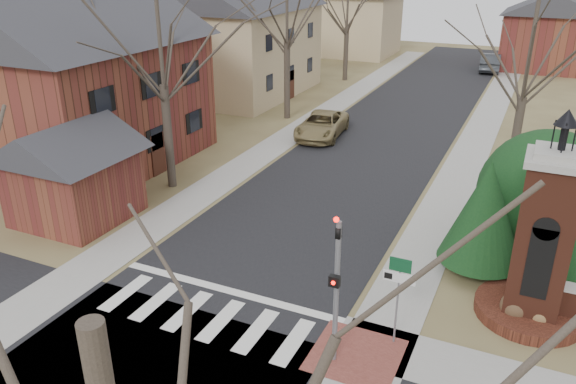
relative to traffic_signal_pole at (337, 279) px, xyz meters
The scene contains 23 objects.
ground 5.05m from the traffic_signal_pole, behind, with size 120.00×120.00×0.00m, color brown.
main_street 22.01m from the traffic_signal_pole, 101.35° to the left, with size 8.00×70.00×0.01m, color black.
crosswalk_zone 5.02m from the traffic_signal_pole, behind, with size 8.00×2.20×0.02m, color silver.
stop_bar 5.30m from the traffic_signal_pole, 158.11° to the left, with size 8.00×0.35×0.02m, color silver.
sidewalk_right_main 21.60m from the traffic_signal_pole, 87.59° to the left, with size 2.00×60.00×0.02m, color gray.
sidewalk_left 23.58m from the traffic_signal_pole, 113.91° to the left, with size 2.00×60.00×0.02m, color gray.
curb_apron 2.66m from the traffic_signal_pole, 40.52° to the left, with size 2.40×2.40×0.02m, color brown.
traffic_signal_pole is the anchor object (origin of this frame).
sign_post 2.02m from the traffic_signal_pole, 47.57° to the left, with size 0.90×0.07×2.75m.
brick_gate_monument 6.47m from the traffic_signal_pole, 43.24° to the left, with size 3.20×3.20×6.47m.
house_brick_left 19.81m from the traffic_signal_pole, 151.43° to the left, with size 9.80×11.80×9.42m.
house_stucco_left 31.92m from the traffic_signal_pole, 123.97° to the left, with size 9.80×12.80×9.28m.
garage_left 13.40m from the traffic_signal_pole, 163.01° to the left, with size 4.80×4.80×4.29m.
house_distant_left 50.18m from the traffic_signal_pole, 108.98° to the left, with size 10.80×8.80×8.53m.
house_distant_right 47.58m from the traffic_signal_pole, 85.55° to the left, with size 8.80×8.80×7.30m.
evergreen_near 7.06m from the traffic_signal_pole, 65.72° to the left, with size 2.80×2.80×4.10m.
evergreen_mass 10.09m from the traffic_signal_pole, 62.23° to the left, with size 4.80×4.80×4.80m, color black.
bare_tree_0 14.99m from the traffic_signal_pole, 143.29° to the left, with size 8.05×8.05×11.15m.
bare_tree_3 16.28m from the traffic_signal_pole, 78.28° to the left, with size 7.00×7.00×9.70m.
pickup_truck 20.21m from the traffic_signal_pole, 112.49° to the left, with size 2.36×5.13×1.42m, color olive.
distant_car 43.78m from the traffic_signal_pole, 91.18° to the left, with size 1.74×4.98×1.64m, color #373B3F.
dry_shrub_left 6.27m from the traffic_signal_pole, 43.12° to the left, with size 0.88×0.88×0.88m, color #513925.
dry_shrub_right 6.78m from the traffic_signal_pole, 38.85° to the left, with size 0.79×0.79×0.79m, color olive.
Camera 1 is at (8.30, -11.08, 10.27)m, focal length 35.00 mm.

